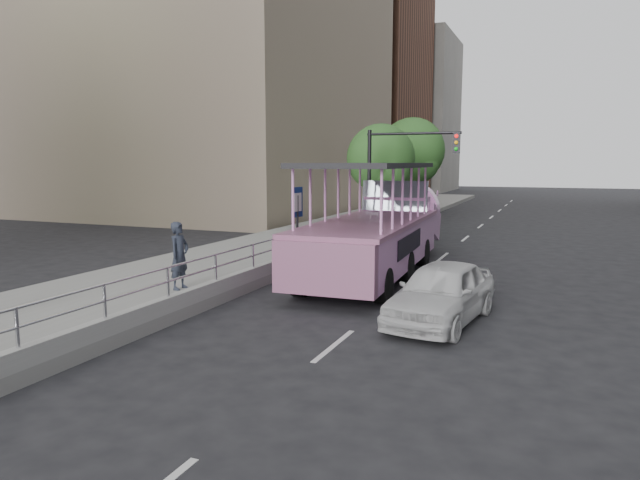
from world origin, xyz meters
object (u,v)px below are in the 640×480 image
(street_tree_near, at_px, (382,161))
(street_tree_far, at_px, (413,153))
(pedestrian_near, at_px, (179,256))
(traffic_signal, at_px, (395,168))
(car, at_px, (441,292))
(duck_boat, at_px, (380,232))
(parking_sign, at_px, (297,222))

(street_tree_near, bearing_deg, street_tree_far, 88.09)
(pedestrian_near, bearing_deg, traffic_signal, -11.54)
(pedestrian_near, xyz_separation_m, street_tree_far, (1.22, 21.83, 3.08))
(car, xyz_separation_m, traffic_signal, (-4.40, 11.89, 2.78))
(duck_boat, height_order, street_tree_near, street_tree_near)
(parking_sign, bearing_deg, duck_boat, 43.10)
(duck_boat, distance_m, street_tree_far, 16.36)
(car, height_order, traffic_signal, traffic_signal)
(pedestrian_near, relative_size, street_tree_near, 0.32)
(car, distance_m, traffic_signal, 12.98)
(car, relative_size, street_tree_near, 0.74)
(parking_sign, xyz_separation_m, street_tree_far, (-0.49, 17.90, 2.47))
(car, distance_m, pedestrian_near, 7.06)
(duck_boat, relative_size, traffic_signal, 2.18)
(car, bearing_deg, street_tree_far, 113.35)
(traffic_signal, bearing_deg, pedestrian_near, -101.93)
(street_tree_near, distance_m, street_tree_far, 6.02)
(car, distance_m, street_tree_far, 22.39)
(car, xyz_separation_m, pedestrian_near, (-7.02, -0.51, 0.51))
(pedestrian_near, xyz_separation_m, parking_sign, (1.72, 3.93, 0.61))
(duck_boat, distance_m, parking_sign, 2.99)
(traffic_signal, bearing_deg, parking_sign, -96.10)
(traffic_signal, xyz_separation_m, street_tree_far, (-1.40, 9.43, 0.81))
(parking_sign, relative_size, traffic_signal, 0.57)
(car, relative_size, street_tree_far, 0.65)
(street_tree_far, bearing_deg, street_tree_near, -91.91)
(street_tree_near, bearing_deg, duck_boat, -73.90)
(street_tree_far, bearing_deg, pedestrian_near, -93.21)
(street_tree_near, height_order, street_tree_far, street_tree_far)
(parking_sign, height_order, traffic_signal, traffic_signal)
(duck_boat, bearing_deg, street_tree_far, 99.48)
(traffic_signal, height_order, street_tree_near, street_tree_near)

